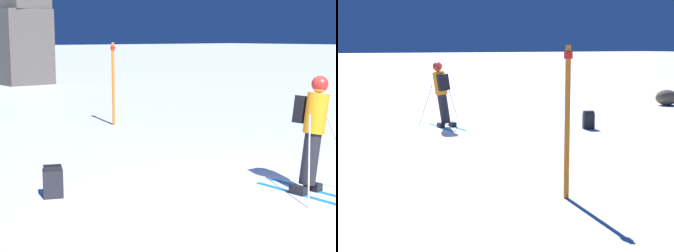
# 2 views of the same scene
# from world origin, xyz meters

# --- Properties ---
(ground_plane) EXTENTS (300.00, 300.00, 0.00)m
(ground_plane) POSITION_xyz_m (0.00, 0.00, 0.00)
(ground_plane) COLOR white
(skier) EXTENTS (1.29, 1.74, 1.87)m
(skier) POSITION_xyz_m (0.55, 0.02, 1.04)
(skier) COLOR #1E7AC6
(skier) RESTS_ON ground
(spare_backpack) EXTENTS (0.36, 0.32, 0.50)m
(spare_backpack) POSITION_xyz_m (-2.86, 2.26, 0.24)
(spare_backpack) COLOR black
(spare_backpack) RESTS_ON ground
(trail_marker) EXTENTS (0.13, 0.13, 2.29)m
(trail_marker) POSITION_xyz_m (1.84, 7.71, 1.25)
(trail_marker) COLOR orange
(trail_marker) RESTS_ON ground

